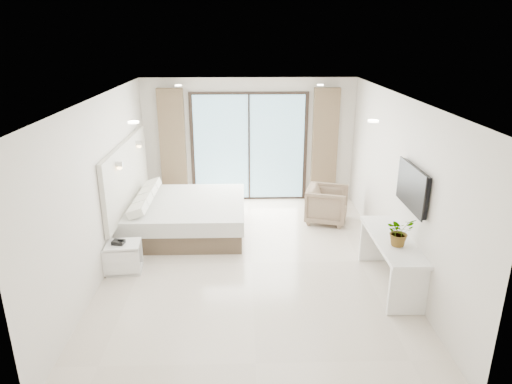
# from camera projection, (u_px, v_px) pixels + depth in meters

# --- Properties ---
(ground) EXTENTS (6.20, 6.20, 0.00)m
(ground) POSITION_uv_depth(u_px,v_px,m) (252.00, 263.00, 7.52)
(ground) COLOR beige
(ground) RESTS_ON ground
(room_shell) EXTENTS (4.62, 6.22, 2.72)m
(room_shell) POSITION_uv_depth(u_px,v_px,m) (239.00, 157.00, 7.81)
(room_shell) COLOR silver
(room_shell) RESTS_ON ground
(bed) EXTENTS (2.17, 2.06, 0.74)m
(bed) POSITION_uv_depth(u_px,v_px,m) (186.00, 216.00, 8.61)
(bed) COLOR brown
(bed) RESTS_ON ground
(nightstand) EXTENTS (0.56, 0.48, 0.47)m
(nightstand) POSITION_uv_depth(u_px,v_px,m) (124.00, 257.00, 7.19)
(nightstand) COLOR white
(nightstand) RESTS_ON ground
(phone) EXTENTS (0.20, 0.17, 0.06)m
(phone) POSITION_uv_depth(u_px,v_px,m) (118.00, 242.00, 7.09)
(phone) COLOR black
(phone) RESTS_ON nightstand
(console_desk) EXTENTS (0.54, 1.72, 0.77)m
(console_desk) POSITION_uv_depth(u_px,v_px,m) (392.00, 251.00, 6.68)
(console_desk) COLOR white
(console_desk) RESTS_ON ground
(plant) EXTENTS (0.49, 0.51, 0.32)m
(plant) POSITION_uv_depth(u_px,v_px,m) (399.00, 235.00, 6.35)
(plant) COLOR #33662D
(plant) RESTS_ON console_desk
(armchair) EXTENTS (0.91, 0.94, 0.79)m
(armchair) POSITION_uv_depth(u_px,v_px,m) (327.00, 203.00, 9.04)
(armchair) COLOR #836956
(armchair) RESTS_ON ground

